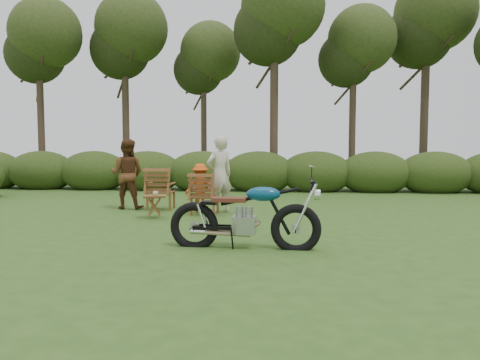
# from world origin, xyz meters

# --- Properties ---
(ground) EXTENTS (80.00, 80.00, 0.00)m
(ground) POSITION_xyz_m (0.00, 0.00, 0.00)
(ground) COLOR #2B4E1A
(ground) RESTS_ON ground
(tree_line) EXTENTS (22.52, 11.62, 8.14)m
(tree_line) POSITION_xyz_m (0.50, 9.74, 3.81)
(tree_line) COLOR #33251C
(tree_line) RESTS_ON ground
(motorcycle) EXTENTS (2.29, 0.96, 1.29)m
(motorcycle) POSITION_xyz_m (0.27, -0.17, 0.00)
(motorcycle) COLOR #0D72AC
(motorcycle) RESTS_ON ground
(lawn_chair_right) EXTENTS (0.71, 0.71, 0.97)m
(lawn_chair_right) POSITION_xyz_m (-0.95, 3.27, 0.00)
(lawn_chair_right) COLOR #5B3516
(lawn_chair_right) RESTS_ON ground
(lawn_chair_left) EXTENTS (0.73, 0.73, 1.04)m
(lawn_chair_left) POSITION_xyz_m (-2.18, 3.99, 0.00)
(lawn_chair_left) COLOR brown
(lawn_chair_left) RESTS_ON ground
(side_table) EXTENTS (0.58, 0.53, 0.51)m
(side_table) POSITION_xyz_m (-1.95, 2.60, 0.26)
(side_table) COLOR brown
(side_table) RESTS_ON ground
(cup) EXTENTS (0.13, 0.13, 0.09)m
(cup) POSITION_xyz_m (-1.92, 2.58, 0.56)
(cup) COLOR beige
(cup) RESTS_ON side_table
(adult_a) EXTENTS (0.79, 0.74, 1.82)m
(adult_a) POSITION_xyz_m (-0.64, 3.55, 0.00)
(adult_a) COLOR beige
(adult_a) RESTS_ON ground
(adult_b) EXTENTS (0.86, 0.67, 1.76)m
(adult_b) POSITION_xyz_m (-3.06, 4.04, 0.00)
(adult_b) COLOR #543018
(adult_b) RESTS_ON ground
(child) EXTENTS (0.81, 0.57, 1.15)m
(child) POSITION_xyz_m (-1.18, 4.02, 0.00)
(child) COLOR #D74D14
(child) RESTS_ON ground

